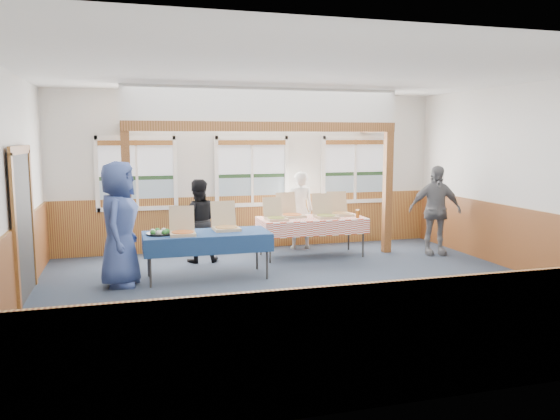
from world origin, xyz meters
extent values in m
plane|color=#273540|center=(0.00, 0.00, 0.00)|extent=(8.00, 8.00, 0.00)
plane|color=white|center=(0.00, 0.00, 3.20)|extent=(8.00, 8.00, 0.00)
plane|color=silver|center=(0.00, 3.50, 1.60)|extent=(8.00, 0.00, 8.00)
plane|color=silver|center=(0.00, -3.50, 1.60)|extent=(8.00, 0.00, 8.00)
plane|color=silver|center=(-4.00, 0.00, 1.60)|extent=(0.00, 8.00, 8.00)
plane|color=silver|center=(4.00, 0.00, 1.60)|extent=(0.00, 8.00, 8.00)
cube|color=brown|center=(0.00, 3.48, 0.55)|extent=(7.98, 0.05, 1.10)
cube|color=brown|center=(0.00, -3.48, 0.55)|extent=(7.98, 0.05, 1.10)
cube|color=brown|center=(-3.98, 0.00, 0.55)|extent=(0.05, 6.98, 1.10)
cube|color=brown|center=(3.98, 0.00, 0.55)|extent=(0.05, 6.98, 1.10)
cube|color=#313131|center=(-3.96, 0.90, 1.05)|extent=(0.06, 1.30, 2.10)
cube|color=white|center=(-2.30, 3.44, 0.91)|extent=(1.52, 0.05, 0.08)
cube|color=white|center=(-2.30, 3.44, 2.29)|extent=(1.52, 0.05, 0.08)
cube|color=white|center=(-3.04, 3.44, 1.60)|extent=(0.08, 0.05, 1.46)
cube|color=white|center=(-1.56, 3.44, 1.60)|extent=(0.08, 0.05, 1.46)
cube|color=white|center=(-2.30, 3.44, 1.60)|extent=(0.05, 0.05, 1.30)
cube|color=slate|center=(-2.30, 3.48, 1.21)|extent=(1.40, 0.02, 0.52)
cube|color=#1A341A|center=(-2.30, 3.48, 1.51)|extent=(1.40, 0.02, 0.08)
cube|color=silver|center=(-2.30, 3.48, 1.90)|extent=(1.40, 0.02, 0.70)
cube|color=brown|center=(-2.30, 3.42, 2.19)|extent=(1.40, 0.07, 0.10)
cube|color=white|center=(0.00, 3.44, 0.91)|extent=(1.52, 0.05, 0.08)
cube|color=white|center=(0.00, 3.44, 2.29)|extent=(1.52, 0.05, 0.08)
cube|color=white|center=(-0.74, 3.44, 1.60)|extent=(0.08, 0.05, 1.46)
cube|color=white|center=(0.74, 3.44, 1.60)|extent=(0.08, 0.05, 1.46)
cube|color=white|center=(0.00, 3.44, 1.60)|extent=(0.05, 0.05, 1.30)
cube|color=slate|center=(0.00, 3.48, 1.21)|extent=(1.40, 0.02, 0.52)
cube|color=#1A341A|center=(0.00, 3.48, 1.51)|extent=(1.40, 0.02, 0.08)
cube|color=silver|center=(0.00, 3.48, 1.90)|extent=(1.40, 0.02, 0.70)
cube|color=brown|center=(0.00, 3.42, 2.19)|extent=(1.40, 0.07, 0.10)
cube|color=white|center=(2.30, 3.44, 0.91)|extent=(1.52, 0.05, 0.08)
cube|color=white|center=(2.30, 3.44, 2.29)|extent=(1.52, 0.05, 0.08)
cube|color=white|center=(1.56, 3.44, 1.60)|extent=(0.08, 0.05, 1.46)
cube|color=white|center=(3.04, 3.44, 1.60)|extent=(0.08, 0.05, 1.46)
cube|color=white|center=(2.30, 3.44, 1.60)|extent=(0.05, 0.05, 1.30)
cube|color=slate|center=(2.30, 3.48, 1.21)|extent=(1.40, 0.02, 0.52)
cube|color=#1A341A|center=(2.30, 3.48, 1.51)|extent=(1.40, 0.02, 0.08)
cube|color=silver|center=(2.30, 3.48, 1.90)|extent=(1.40, 0.02, 0.70)
cube|color=brown|center=(2.30, 3.42, 2.19)|extent=(1.40, 0.07, 0.10)
cube|color=brown|center=(-2.50, 2.30, 1.20)|extent=(0.15, 0.15, 2.40)
cube|color=brown|center=(2.50, 2.30, 1.20)|extent=(0.15, 0.15, 2.40)
cube|color=brown|center=(0.00, 2.30, 2.49)|extent=(5.15, 0.18, 0.18)
cylinder|color=#313131|center=(-2.20, 0.89, 0.36)|extent=(0.04, 0.04, 0.73)
cylinder|color=#313131|center=(-2.20, 1.59, 0.36)|extent=(0.04, 0.04, 0.73)
cylinder|color=#313131|center=(-0.35, 0.89, 0.36)|extent=(0.04, 0.04, 0.73)
cylinder|color=#313131|center=(-0.35, 1.59, 0.36)|extent=(0.04, 0.04, 0.73)
cube|color=#313131|center=(-1.27, 1.24, 0.73)|extent=(2.13, 1.47, 0.03)
cube|color=navy|center=(-1.27, 1.24, 0.75)|extent=(2.21, 1.55, 0.01)
cube|color=navy|center=(-1.27, 0.80, 0.61)|extent=(1.90, 0.73, 0.28)
cube|color=navy|center=(-1.27, 1.68, 0.61)|extent=(1.90, 0.73, 0.28)
cylinder|color=#313131|center=(0.00, 2.00, 0.36)|extent=(0.04, 0.04, 0.73)
cylinder|color=#313131|center=(0.00, 2.70, 0.36)|extent=(0.04, 0.04, 0.73)
cylinder|color=#313131|center=(1.85, 2.00, 0.36)|extent=(0.04, 0.04, 0.73)
cylinder|color=#313131|center=(1.85, 2.70, 0.36)|extent=(0.04, 0.04, 0.73)
cube|color=#313131|center=(0.92, 2.35, 0.73)|extent=(2.07, 1.07, 0.03)
cube|color=red|center=(0.92, 2.35, 0.75)|extent=(2.13, 1.14, 0.01)
cube|color=red|center=(0.92, 1.91, 0.61)|extent=(2.02, 0.27, 0.28)
cube|color=red|center=(0.92, 2.79, 0.61)|extent=(2.02, 0.27, 0.28)
cube|color=tan|center=(-1.67, 1.09, 0.78)|extent=(0.42, 0.42, 0.04)
cylinder|color=orange|center=(-1.67, 1.09, 0.81)|extent=(0.37, 0.37, 0.01)
cube|color=tan|center=(-1.66, 1.33, 1.00)|extent=(0.40, 0.12, 0.39)
cube|color=tan|center=(-0.92, 1.36, 0.78)|extent=(0.43, 0.43, 0.05)
cylinder|color=tan|center=(-0.92, 1.36, 0.81)|extent=(0.38, 0.38, 0.01)
cube|color=tan|center=(-0.93, 1.62, 1.01)|extent=(0.42, 0.11, 0.41)
cube|color=tan|center=(0.17, 2.21, 0.78)|extent=(0.40, 0.40, 0.04)
cylinder|color=gold|center=(0.17, 2.21, 0.81)|extent=(0.35, 0.35, 0.01)
cube|color=tan|center=(0.16, 2.43, 0.98)|extent=(0.38, 0.11, 0.37)
cube|color=tan|center=(0.57, 2.50, 0.78)|extent=(0.49, 0.49, 0.05)
cylinder|color=orange|center=(0.57, 2.50, 0.81)|extent=(0.43, 0.43, 0.01)
cube|color=tan|center=(0.52, 2.75, 1.01)|extent=(0.43, 0.18, 0.41)
cube|color=tan|center=(1.17, 2.23, 0.78)|extent=(0.41, 0.41, 0.05)
cylinder|color=gold|center=(1.17, 2.23, 0.81)|extent=(0.36, 0.36, 0.01)
cube|color=tan|center=(1.18, 2.47, 1.00)|extent=(0.41, 0.10, 0.40)
cube|color=tan|center=(1.57, 2.45, 0.78)|extent=(0.43, 0.43, 0.05)
cylinder|color=tan|center=(1.57, 2.45, 0.81)|extent=(0.37, 0.37, 0.01)
cube|color=tan|center=(1.58, 2.70, 1.01)|extent=(0.42, 0.11, 0.41)
cylinder|color=black|center=(-2.02, 1.24, 0.77)|extent=(0.42, 0.42, 0.03)
cylinder|color=silver|center=(-2.02, 1.24, 0.80)|extent=(0.09, 0.09, 0.04)
sphere|color=#2E772D|center=(-1.91, 1.24, 0.80)|extent=(0.09, 0.09, 0.09)
sphere|color=beige|center=(-1.95, 1.33, 0.80)|extent=(0.09, 0.09, 0.09)
sphere|color=#2E772D|center=(-2.05, 1.35, 0.80)|extent=(0.09, 0.09, 0.09)
sphere|color=beige|center=(-2.13, 1.29, 0.80)|extent=(0.09, 0.09, 0.09)
sphere|color=#2E772D|center=(-2.13, 1.19, 0.80)|extent=(0.09, 0.09, 0.09)
sphere|color=beige|center=(-2.05, 1.13, 0.80)|extent=(0.09, 0.09, 0.09)
sphere|color=#2E772D|center=(-1.95, 1.15, 0.80)|extent=(0.09, 0.09, 0.09)
cylinder|color=#914F18|center=(1.77, 2.10, 0.83)|extent=(0.07, 0.07, 0.15)
imported|color=silver|center=(0.92, 3.10, 0.80)|extent=(0.60, 0.41, 1.60)
imported|color=black|center=(-1.26, 2.45, 0.77)|extent=(0.78, 0.62, 1.54)
imported|color=#354884|center=(-2.63, 1.14, 0.97)|extent=(0.82, 1.06, 1.94)
imported|color=slate|center=(3.31, 1.85, 0.88)|extent=(1.10, 0.65, 1.76)
camera|label=1|loc=(-2.51, -7.51, 2.29)|focal=35.00mm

